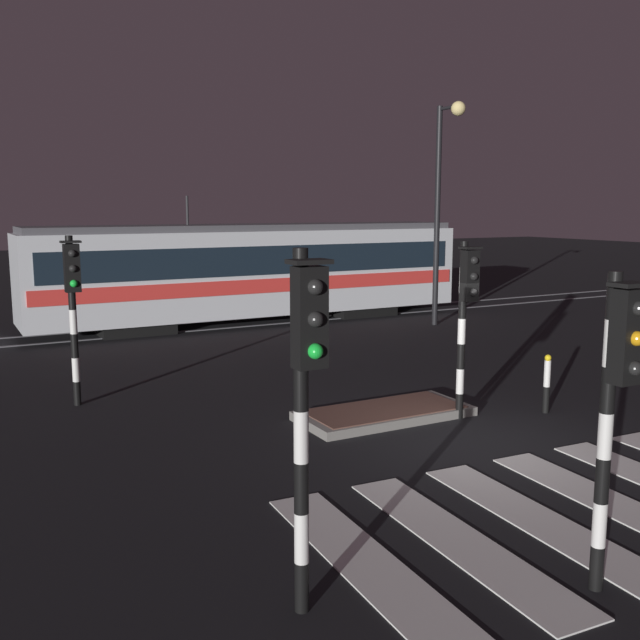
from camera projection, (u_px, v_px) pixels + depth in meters
ground_plane at (467, 441)px, 11.82m from camera, size 120.00×120.00×0.00m
rail_near at (211, 329)px, 22.53m from camera, size 80.00×0.12×0.03m
rail_far at (196, 323)px, 23.78m from camera, size 80.00×0.12×0.03m
crosswalk_zebra at (612, 504)px, 9.32m from camera, size 8.18×4.30×0.02m
traffic_island at (384, 413)px, 13.13m from camera, size 3.18×1.41×0.18m
traffic_light_corner_near_left at (305, 380)px, 6.45m from camera, size 0.36×0.42×3.46m
traffic_light_median_centre at (466, 303)px, 12.73m from camera, size 0.36×0.42×3.22m
traffic_light_corner_far_left at (73, 295)px, 13.58m from camera, size 0.36×0.42×3.28m
traffic_light_kerb_mid_left at (616, 386)px, 6.86m from camera, size 0.36×0.42×3.22m
street_lamp_trackside_right at (443, 187)px, 22.58m from camera, size 0.44×1.21×6.96m
tram at (253, 270)px, 23.71m from camera, size 14.76×2.58×4.15m
bollard_island_edge at (547, 384)px, 13.39m from camera, size 0.12×0.12×1.11m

